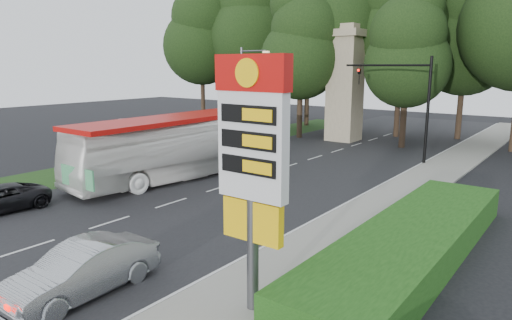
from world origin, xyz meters
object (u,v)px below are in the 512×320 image
Objects in this scene: traffic_signal_mast at (409,94)px; sedan_silver at (82,270)px; streetlight_signs at (244,93)px; monument at (345,83)px; transit_bus at (177,148)px; gas_station_pylon at (252,151)px.

traffic_signal_mast is 24.57m from sedan_silver.
monument is at bearing 58.03° from streetlight_signs.
transit_bus is 2.85× the size of sedan_silver.
transit_bus is (-12.70, 9.25, -2.61)m from gas_station_pylon.
gas_station_pylon is 15.92m from transit_bus.
gas_station_pylon reaches higher than transit_bus.
streetlight_signs reaches higher than sedan_silver.
monument is at bearing 142.00° from traffic_signal_mast.
gas_station_pylon is 0.52× the size of transit_bus.
monument is 0.76× the size of transit_bus.
transit_bus is (-9.18, -12.76, -2.83)m from traffic_signal_mast.
streetlight_signs is 1.73× the size of sedan_silver.
sedan_silver is (8.19, -11.48, -1.08)m from transit_bus.
gas_station_pylon is 25.74m from streetlight_signs.
transit_bus is at bearing -125.74° from traffic_signal_mast.
gas_station_pylon is at bearing -80.91° from traffic_signal_mast.
transit_bus is (-1.50, -18.76, -3.27)m from monument.
gas_station_pylon is 6.24m from sedan_silver.
streetlight_signs is 0.80× the size of monument.
traffic_signal_mast is at bearing 61.65° from transit_bus.
traffic_signal_mast reaches higher than transit_bus.
traffic_signal_mast is 0.55× the size of transit_bus.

